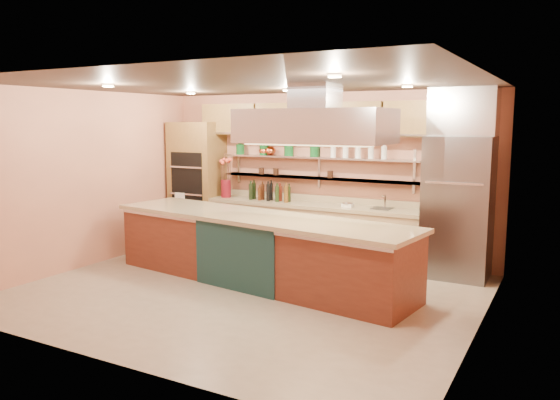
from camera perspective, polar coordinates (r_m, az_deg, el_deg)
The scene contains 21 objects.
floor at distance 7.57m, azimuth -3.53°, elevation -9.65°, with size 6.00×5.00×0.02m, color gray.
ceiling at distance 7.23m, azimuth -3.73°, elevation 12.08°, with size 6.00×5.00×0.02m, color black.
wall_back at distance 9.46m, azimuth 4.47°, elevation 2.66°, with size 6.00×0.04×2.80m, color tan.
wall_front at distance 5.35m, azimuth -18.07°, elevation -2.00°, with size 6.00×0.04×2.80m, color tan.
wall_left at distance 9.21m, azimuth -19.64°, elevation 2.06°, with size 0.04×5.00×2.80m, color tan.
wall_right at distance 6.22m, azimuth 20.45°, elevation -0.72°, with size 0.04×5.00×2.80m, color tan.
oven_stack at distance 10.47m, azimuth -8.62°, elevation 1.74°, with size 0.95×0.64×2.30m, color brown.
refrigerator at distance 8.47m, azimuth 18.08°, elevation -0.76°, with size 0.95×0.72×2.10m, color slate.
back_counter at distance 9.35m, azimuth 3.37°, elevation -3.19°, with size 3.84×0.64×0.93m, color tan.
wall_shelf_lower at distance 9.37m, azimuth 3.86°, elevation 2.30°, with size 3.60×0.26×0.03m, color silver.
wall_shelf_upper at distance 9.34m, azimuth 3.88°, elevation 4.44°, with size 3.60×0.26×0.03m, color silver.
upper_cabinets at distance 9.26m, azimuth 4.07°, elevation 8.43°, with size 4.60×0.36×0.55m, color brown.
range_hood at distance 7.27m, azimuth 3.68°, elevation 7.71°, with size 2.00×1.00×0.45m, color silver.
ceiling_downlights at distance 7.39m, azimuth -2.89°, elevation 11.76°, with size 4.00×2.80×0.02m, color #FFE5A5.
island at distance 7.90m, azimuth -2.39°, elevation -5.12°, with size 4.70×1.02×0.98m, color #5F291B.
flower_vase at distance 10.06m, azimuth -5.66°, elevation 1.21°, with size 0.18×0.18×0.32m, color maroon.
oil_bottle_cluster at distance 9.58m, azimuth -1.10°, elevation 0.72°, with size 0.83×0.24×0.27m, color black.
kitchen_scale at distance 8.96m, azimuth 7.07°, elevation -0.41°, with size 0.17×0.13×0.10m, color white.
bar_faucet at distance 8.85m, azimuth 10.93°, elevation -0.20°, with size 0.03×0.03×0.22m, color silver.
copper_kettle at distance 9.75m, azimuth -1.03°, elevation 5.17°, with size 0.20×0.20×0.16m, color #C1532C.
green_canister at distance 9.57m, azimuth 0.97°, elevation 5.17°, with size 0.15×0.15×0.18m, color #0F471A.
Camera 1 is at (3.85, -6.10, 2.31)m, focal length 35.00 mm.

